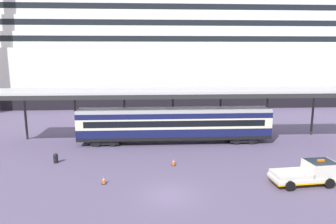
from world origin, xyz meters
TOP-DOWN VIEW (x-y plane):
  - ground_plane at (0.00, 0.00)m, footprint 400.00×400.00m
  - cruise_ship at (-19.77, 49.29)m, footprint 149.94×26.37m
  - platform_canopy at (1.43, 14.15)m, footprint 41.93×5.12m
  - train_carriage at (1.43, 13.70)m, footprint 22.26×2.81m
  - service_truck at (11.39, 1.34)m, footprint 5.36×2.62m
  - traffic_cone_near at (0.76, 6.19)m, footprint 0.36×0.36m
  - traffic_cone_mid at (-5.21, 2.31)m, footprint 0.36×0.36m
  - quay_bollard at (-10.56, 7.55)m, footprint 0.48×0.48m

SIDE VIEW (x-z plane):
  - ground_plane at x=0.00m, z-range 0.00..0.00m
  - traffic_cone_mid at x=-5.21m, z-range -0.01..0.65m
  - traffic_cone_near at x=0.76m, z-range -0.01..0.68m
  - quay_bollard at x=-10.56m, z-range 0.04..1.00m
  - service_truck at x=11.39m, z-range -0.02..2.00m
  - train_carriage at x=1.43m, z-range 0.25..4.36m
  - platform_canopy at x=1.43m, z-range 2.81..9.07m
  - cruise_ship at x=-19.77m, z-range -4.78..26.29m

